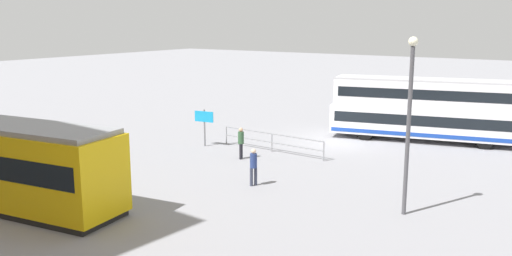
# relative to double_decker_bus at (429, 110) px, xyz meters

# --- Properties ---
(ground_plane) EXTENTS (160.00, 160.00, 0.00)m
(ground_plane) POSITION_rel_double_decker_bus_xyz_m (4.53, 3.66, -1.98)
(ground_plane) COLOR gray
(double_decker_bus) EXTENTS (12.09, 5.12, 3.87)m
(double_decker_bus) POSITION_rel_double_decker_bus_xyz_m (0.00, 0.00, 0.00)
(double_decker_bus) COLOR white
(double_decker_bus) RESTS_ON ground
(pedestrian_near_railing) EXTENTS (0.42, 0.42, 1.72)m
(pedestrian_near_railing) POSITION_rel_double_decker_bus_xyz_m (7.09, 10.01, -0.99)
(pedestrian_near_railing) COLOR black
(pedestrian_near_railing) RESTS_ON ground
(pedestrian_crossing) EXTENTS (0.43, 0.43, 1.72)m
(pedestrian_crossing) POSITION_rel_double_decker_bus_xyz_m (3.83, 13.65, -0.98)
(pedestrian_crossing) COLOR #33384C
(pedestrian_crossing) RESTS_ON ground
(pedestrian_railing) EXTENTS (6.84, 0.50, 1.08)m
(pedestrian_railing) POSITION_rel_double_decker_bus_xyz_m (6.53, 7.77, -1.24)
(pedestrian_railing) COLOR gray
(pedestrian_railing) RESTS_ON ground
(info_sign) EXTENTS (1.23, 0.23, 2.21)m
(info_sign) POSITION_rel_double_decker_bus_xyz_m (10.63, 8.77, -0.44)
(info_sign) COLOR slate
(info_sign) RESTS_ON ground
(street_lamp) EXTENTS (0.36, 0.36, 6.80)m
(street_lamp) POSITION_rel_double_decker_bus_xyz_m (-3.08, 13.47, 2.00)
(street_lamp) COLOR #4C4C51
(street_lamp) RESTS_ON ground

